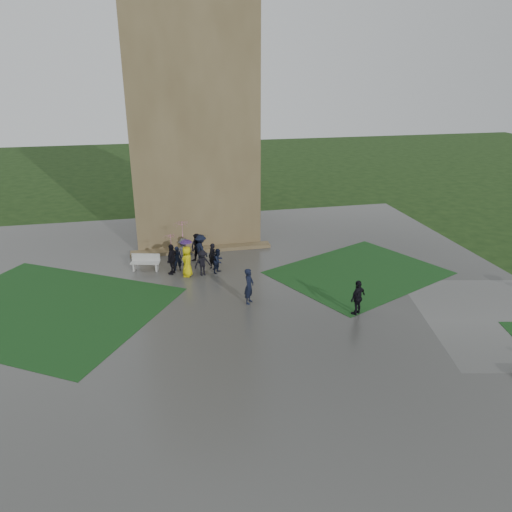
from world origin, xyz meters
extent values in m
plane|color=black|center=(0.00, 0.00, 0.00)|extent=(120.00, 120.00, 0.00)
cube|color=#383835|center=(0.00, 2.00, 0.01)|extent=(34.00, 34.00, 0.02)
cube|color=#123415|center=(-8.50, 4.00, 0.03)|extent=(14.10, 13.46, 0.01)
cube|color=#123415|center=(8.50, 5.00, 0.03)|extent=(11.12, 10.15, 0.01)
cube|color=brown|center=(0.00, 15.00, 9.00)|extent=(8.00, 8.00, 18.00)
cube|color=brown|center=(0.00, 10.60, 0.13)|extent=(9.00, 0.80, 0.22)
cube|color=#AFAFAA|center=(-3.57, 8.01, 0.51)|extent=(1.74, 0.88, 0.07)
cube|color=#AFAFAA|center=(-4.22, 8.17, 0.25)|extent=(0.19, 0.45, 0.47)
cube|color=#AFAFAA|center=(-2.92, 7.85, 0.25)|extent=(0.19, 0.45, 0.47)
cube|color=#AFAFAA|center=(-3.51, 8.25, 0.76)|extent=(1.63, 0.45, 0.44)
imported|color=black|center=(0.30, 7.42, 0.80)|extent=(0.62, 0.68, 1.57)
imported|color=black|center=(-0.25, 8.43, 0.94)|extent=(1.05, 1.33, 1.83)
imported|color=black|center=(-0.44, 8.69, 0.92)|extent=(1.00, 0.93, 1.80)
imported|color=#444449|center=(-1.30, 8.45, 0.85)|extent=(1.15, 0.72, 1.66)
imported|color=black|center=(-1.74, 7.64, 0.76)|extent=(0.59, 0.44, 1.49)
imported|color=black|center=(-2.05, 7.19, 0.92)|extent=(1.04, 1.22, 1.80)
imported|color=#D0C10C|center=(-1.24, 6.68, 0.91)|extent=(0.76, 0.97, 1.78)
imported|color=black|center=(-0.37, 6.61, 0.77)|extent=(1.06, 0.70, 1.50)
imported|color=black|center=(0.57, 6.83, 0.74)|extent=(0.77, 0.79, 1.45)
imported|color=#F565C2|center=(-2.05, 7.19, 2.03)|extent=(0.82, 0.82, 0.75)
imported|color=#67399E|center=(-1.24, 6.68, 1.94)|extent=(0.66, 0.66, 0.58)
imported|color=black|center=(-0.37, 6.61, 2.10)|extent=(0.84, 0.84, 0.77)
imported|color=#F565C2|center=(-1.30, 8.45, 2.26)|extent=(1.08, 1.08, 0.99)
imported|color=black|center=(1.51, 2.57, 0.94)|extent=(0.72, 0.80, 1.85)
imported|color=black|center=(6.34, 0.25, 0.90)|extent=(1.19, 1.05, 1.77)
camera|label=1|loc=(-2.99, -19.74, 11.31)|focal=35.00mm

